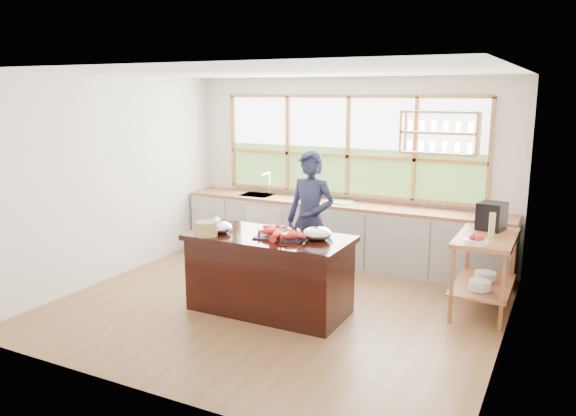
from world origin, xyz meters
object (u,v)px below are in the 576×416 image
Objects in this scene: island at (269,273)px; cook at (310,221)px; wicker_basket at (206,229)px; espresso_machine at (492,216)px.

island is 1.02m from cook.
cook is 1.44m from wicker_basket.
wicker_basket is at bearing -116.93° from cook.
cook is 5.49× the size of espresso_machine.
wicker_basket is (-0.63, -0.32, 0.53)m from island.
espresso_machine is (2.10, 0.51, 0.17)m from cook.
island is 1.04× the size of cook.
espresso_machine reaches higher than wicker_basket.
espresso_machine is at bearing 31.92° from wicker_basket.
espresso_machine is 3.32m from wicker_basket.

